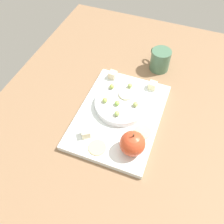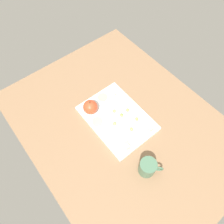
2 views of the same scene
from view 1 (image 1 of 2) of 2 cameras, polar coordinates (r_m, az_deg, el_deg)
The scene contains 18 objects.
table at distance 85.68cm, azimuth 2.39°, elevation -0.50°, with size 116.07×88.65×4.61cm, color #8A6849.
platter at distance 81.19cm, azimuth 1.61°, elevation -0.85°, with size 36.45×26.38×1.87cm, color white.
serving_dish at distance 81.83cm, azimuth 2.25°, elevation 2.02°, with size 17.57×17.57×2.24cm, color silver.
apple_whole at distance 70.09cm, azimuth 4.80°, elevation -7.31°, with size 7.44×7.44×7.44cm, color #C94526.
apple_stem at distance 66.41cm, azimuth 5.05°, elevation -5.41°, with size 0.50×0.50×1.20cm, color brown.
cheese_cube_0 at distance 88.23cm, azimuth 9.43°, elevation 6.13°, with size 2.65×2.65×2.65cm, color beige.
cheese_cube_1 at distance 90.86cm, azimuth 0.17°, elevation 8.65°, with size 2.65×2.65×2.65cm, color beige.
cheese_cube_2 at distance 74.95cm, azimuth -6.14°, elevation -4.91°, with size 2.65×2.65×2.65cm, color beige.
cracker_0 at distance 76.70cm, azimuth 7.17°, elevation -4.62°, with size 5.40×5.40×0.40cm, color beige.
cracker_1 at distance 73.38cm, azimuth -3.44°, elevation -8.24°, with size 5.40×5.40×0.40cm, color #D7BC87.
grape_0 at distance 80.15cm, azimuth -1.64°, elevation 2.78°, with size 1.83×1.65×1.66cm, color #9EBE56.
grape_1 at distance 79.38cm, azimuth 1.20°, elevation 2.07°, with size 1.83×1.65×1.54cm, color #8ABE4E.
grape_2 at distance 84.29cm, azimuth -0.06°, elevation 5.97°, with size 1.83×1.65×1.62cm, color #9DB44D.
grape_3 at distance 76.66cm, azimuth 1.10°, elevation -0.34°, with size 1.83×1.65×1.67cm, color #98BE5E.
grape_4 at distance 79.63cm, azimuth 5.58°, elevation 1.99°, with size 1.83×1.65×1.59cm, color #A0B360.
grape_5 at distance 84.75cm, azimuth 4.24°, elevation 6.12°, with size 1.83×1.65×1.64cm, color #9BB55D.
apple_slice_0 at distance 82.61cm, azimuth 3.30°, elevation 4.10°, with size 4.93×4.93×0.60cm, color beige.
cup at distance 97.28cm, azimuth 11.13°, elevation 11.82°, with size 8.95×8.76×8.38cm.
Camera 1 is at (49.74, 15.12, 70.41)cm, focal length 39.26 mm.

